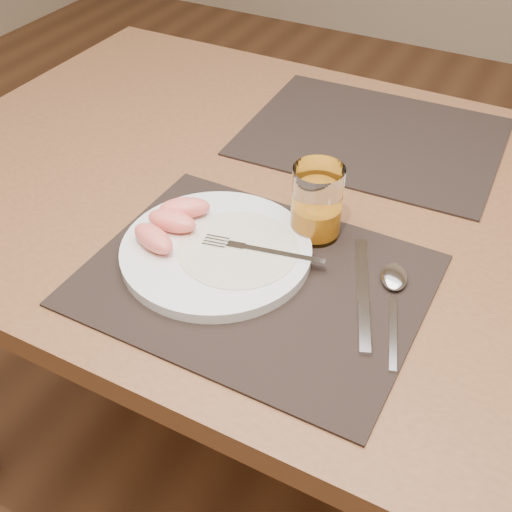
% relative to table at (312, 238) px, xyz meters
% --- Properties ---
extents(ground, '(5.00, 5.00, 0.00)m').
position_rel_table_xyz_m(ground, '(0.00, 0.00, -0.67)').
color(ground, brown).
rests_on(ground, ground).
extents(table, '(1.40, 0.90, 0.75)m').
position_rel_table_xyz_m(table, '(0.00, 0.00, 0.00)').
color(table, brown).
rests_on(table, ground).
extents(placemat_near, '(0.45, 0.35, 0.00)m').
position_rel_table_xyz_m(placemat_near, '(0.01, -0.22, 0.09)').
color(placemat_near, black).
rests_on(placemat_near, table).
extents(placemat_far, '(0.46, 0.37, 0.00)m').
position_rel_table_xyz_m(placemat_far, '(0.02, 0.22, 0.09)').
color(placemat_far, black).
rests_on(placemat_far, table).
extents(plate, '(0.27, 0.27, 0.02)m').
position_rel_table_xyz_m(plate, '(-0.06, -0.20, 0.10)').
color(plate, white).
rests_on(plate, placemat_near).
extents(plate_dressing, '(0.17, 0.17, 0.00)m').
position_rel_table_xyz_m(plate_dressing, '(-0.03, -0.19, 0.10)').
color(plate_dressing, white).
rests_on(plate_dressing, plate).
extents(fork, '(0.17, 0.05, 0.00)m').
position_rel_table_xyz_m(fork, '(-0.02, -0.18, 0.11)').
color(fork, silver).
rests_on(fork, plate).
extents(knife, '(0.10, 0.21, 0.01)m').
position_rel_table_xyz_m(knife, '(0.15, -0.19, 0.09)').
color(knife, silver).
rests_on(knife, placemat_near).
extents(spoon, '(0.08, 0.19, 0.01)m').
position_rel_table_xyz_m(spoon, '(0.18, -0.15, 0.09)').
color(spoon, silver).
rests_on(spoon, placemat_near).
extents(juice_glass, '(0.07, 0.07, 0.11)m').
position_rel_table_xyz_m(juice_glass, '(0.04, -0.09, 0.14)').
color(juice_glass, white).
rests_on(juice_glass, placemat_near).
extents(grapefruit_wedges, '(0.08, 0.15, 0.03)m').
position_rel_table_xyz_m(grapefruit_wedges, '(-0.14, -0.20, 0.12)').
color(grapefruit_wedges, '#FF7B68').
rests_on(grapefruit_wedges, plate).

